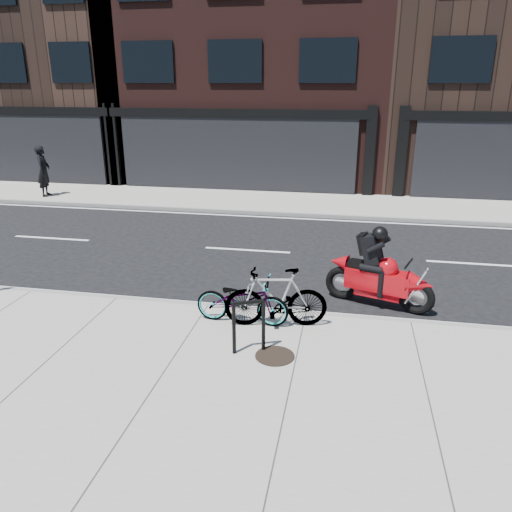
% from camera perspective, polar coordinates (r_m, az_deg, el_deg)
% --- Properties ---
extents(ground, '(120.00, 120.00, 0.00)m').
position_cam_1_polar(ground, '(12.08, -2.92, -2.31)').
color(ground, black).
rests_on(ground, ground).
extents(sidewalk_near, '(60.00, 6.00, 0.13)m').
position_cam_1_polar(sidewalk_near, '(7.83, -11.78, -15.16)').
color(sidewalk_near, gray).
rests_on(sidewalk_near, ground).
extents(sidewalk_far, '(60.00, 3.50, 0.13)m').
position_cam_1_polar(sidewalk_far, '(19.36, 2.45, 6.19)').
color(sidewalk_far, gray).
rests_on(sidewalk_far, ground).
extents(building_midwest, '(10.00, 10.00, 12.00)m').
position_cam_1_polar(building_midwest, '(29.39, -20.76, 21.16)').
color(building_midwest, black).
rests_on(building_midwest, ground).
extents(building_center, '(12.00, 10.00, 14.50)m').
position_cam_1_polar(building_center, '(25.99, 0.27, 25.47)').
color(building_center, black).
rests_on(building_center, ground).
extents(bike_rack, '(0.52, 0.26, 0.94)m').
position_cam_1_polar(bike_rack, '(8.33, -0.83, -7.54)').
color(bike_rack, black).
rests_on(bike_rack, sidewalk_near).
extents(bicycle_front, '(1.79, 0.69, 0.93)m').
position_cam_1_polar(bicycle_front, '(9.34, -1.59, -5.05)').
color(bicycle_front, gray).
rests_on(bicycle_front, sidewalk_near).
extents(bicycle_rear, '(1.96, 0.85, 1.14)m').
position_cam_1_polar(bicycle_rear, '(9.19, 2.29, -4.76)').
color(bicycle_rear, gray).
rests_on(bicycle_rear, sidewalk_near).
extents(motorcycle, '(2.24, 1.11, 1.73)m').
position_cam_1_polar(motorcycle, '(10.54, 14.41, -2.15)').
color(motorcycle, black).
rests_on(motorcycle, ground).
extents(pedestrian, '(0.64, 0.82, 1.98)m').
position_cam_1_polar(pedestrian, '(21.64, -23.11, 8.92)').
color(pedestrian, black).
rests_on(pedestrian, sidewalk_far).
extents(manhole_cover, '(0.86, 0.86, 0.02)m').
position_cam_1_polar(manhole_cover, '(8.45, 2.17, -11.33)').
color(manhole_cover, black).
rests_on(manhole_cover, sidewalk_near).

